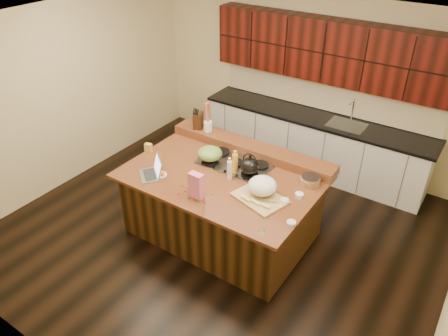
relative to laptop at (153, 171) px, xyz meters
The scene contains 35 objects.
room 0.92m from the laptop, 33.67° to the left, with size 5.52×5.02×2.72m.
island 0.99m from the laptop, 33.67° to the left, with size 2.40×1.60×0.92m.
back_ledge 1.37m from the laptop, 58.92° to the left, with size 2.40×0.30×0.12m, color black.
cooktop 1.04m from the laptop, 47.51° to the left, with size 0.92×0.52×0.05m.
back_counter 2.88m from the laptop, 69.54° to the left, with size 3.70×0.66×2.40m.
kettle 1.19m from the laptop, 32.48° to the left, with size 0.23×0.23×0.21m, color black.
green_bowl 0.76m from the laptop, 57.66° to the left, with size 0.32×0.32×0.18m, color olive.
laptop is the anchor object (origin of this frame).
oil_bottle 1.01m from the laptop, 36.72° to the left, with size 0.07×0.07×0.27m, color #F3A22A.
vinegar_bottle 0.95m from the laptop, 28.75° to the left, with size 0.06×0.06×0.25m, color silver.
wooden_tray 1.38m from the laptop, 15.16° to the left, with size 0.67×0.56×0.23m.
ramekin_a 1.86m from the laptop, ahead, with size 0.10×0.10×0.04m, color white.
ramekin_b 1.66m from the laptop, 13.69° to the left, with size 0.10×0.10×0.04m, color white.
ramekin_c 1.80m from the laptop, 19.20° to the left, with size 0.10×0.10×0.04m, color white.
strainer_bowl 1.92m from the laptop, 27.96° to the left, with size 0.24×0.24×0.09m, color #996B3F.
kitchen_timer 1.67m from the laptop, ahead, with size 0.08×0.08×0.07m, color silver.
pink_bag 0.73m from the laptop, ahead, with size 0.17×0.09×0.32m, color pink.
candy_plate 0.10m from the laptop, 29.57° to the left, with size 0.18×0.18×0.01m, color white.
package_box 0.59m from the laptop, 138.11° to the left, with size 0.09×0.06×0.13m, color gold.
utensil_crock 1.18m from the laptop, 90.22° to the left, with size 0.12×0.12×0.14m, color white.
knife_block 1.19m from the laptop, 98.45° to the left, with size 0.11×0.18×0.23m, color black.
gumdrop_0 0.46m from the laptop, ahead, with size 0.02×0.02×0.02m, color red.
gumdrop_1 0.77m from the laptop, ahead, with size 0.02×0.02×0.02m, color #198C26.
gumdrop_2 0.68m from the laptop, ahead, with size 0.02×0.02×0.02m, color red.
gumdrop_3 0.52m from the laptop, ahead, with size 0.02×0.02×0.02m, color #198C26.
gumdrop_4 0.53m from the laptop, 15.60° to the right, with size 0.02×0.02×0.02m, color red.
gumdrop_5 0.68m from the laptop, 12.73° to the right, with size 0.02×0.02×0.02m, color #198C26.
gumdrop_6 0.87m from the laptop, ahead, with size 0.02×0.02×0.02m, color red.
gumdrop_7 0.85m from the laptop, ahead, with size 0.02×0.02×0.02m, color #198C26.
gumdrop_8 0.55m from the laptop, ahead, with size 0.02×0.02×0.02m, color red.
gumdrop_9 0.79m from the laptop, 10.02° to the right, with size 0.02×0.02×0.02m, color #198C26.
gumdrop_10 0.77m from the laptop, 10.34° to the right, with size 0.02×0.02×0.02m, color red.
gumdrop_11 0.78m from the laptop, ahead, with size 0.02×0.02×0.02m, color #198C26.
gumdrop_12 0.75m from the laptop, 10.63° to the right, with size 0.02×0.02×0.02m, color red.
gumdrop_13 0.77m from the laptop, ahead, with size 0.02×0.02×0.02m, color #198C26.
Camera 1 is at (2.56, -3.75, 3.88)m, focal length 35.00 mm.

